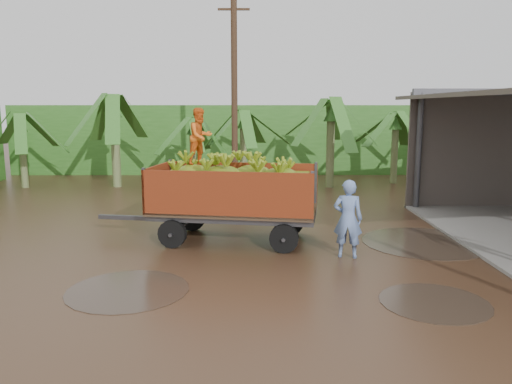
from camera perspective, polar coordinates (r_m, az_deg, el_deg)
ground at (r=11.81m, az=1.34°, el=-7.56°), size 100.00×100.00×0.00m
hedge_north at (r=27.38m, az=-3.76°, el=6.10°), size 22.00×3.00×3.60m
banana_trailer at (r=13.04m, az=-2.61°, el=-0.04°), size 6.03×2.73×3.48m
man_blue at (r=11.84m, az=10.45°, el=-3.03°), size 0.76×0.58×1.85m
utility_pole at (r=19.53m, az=-2.48°, el=10.84°), size 1.20×0.24×7.68m
banana_plants at (r=18.77m, az=-15.01°, el=4.24°), size 24.38×20.39×4.14m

